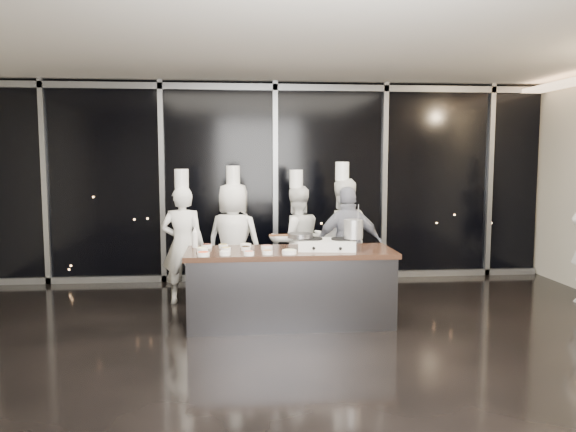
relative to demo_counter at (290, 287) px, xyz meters
name	(u,v)px	position (x,y,z in m)	size (l,w,h in m)	color
ground	(299,349)	(0.00, -0.90, -0.45)	(9.00, 9.00, 0.00)	black
room_shell	(316,132)	(0.18, -0.90, 1.79)	(9.02, 7.02, 3.21)	beige
window_wall	(275,182)	(0.00, 2.53, 1.14)	(8.90, 0.11, 3.20)	black
demo_counter	(290,287)	(0.00, 0.00, 0.00)	(2.46, 0.86, 0.90)	#333337
stove	(327,244)	(0.43, -0.03, 0.51)	(0.72, 0.50, 0.14)	white
frying_pan	(299,236)	(0.11, 0.03, 0.61)	(0.54, 0.34, 0.05)	slate
stock_pot	(353,229)	(0.74, -0.09, 0.70)	(0.23, 0.23, 0.23)	#B1B1B4
prep_bowls	(239,250)	(-0.60, -0.08, 0.47)	(1.15, 0.70, 0.05)	white
squeeze_bottle	(195,238)	(-1.14, 0.28, 0.57)	(0.07, 0.07, 0.25)	white
chef_far_left	(183,243)	(-1.36, 1.09, 0.37)	(0.61, 0.43, 1.84)	white
chef_left	(234,240)	(-0.67, 1.26, 0.38)	(0.94, 0.79, 1.88)	white
chef_center	(296,241)	(0.21, 1.32, 0.35)	(0.88, 0.76, 1.82)	white
guest	(349,246)	(0.87, 0.83, 0.35)	(0.95, 0.40, 1.60)	#141B37
chef_right	(341,239)	(0.83, 1.11, 0.41)	(0.90, 0.74, 1.93)	white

